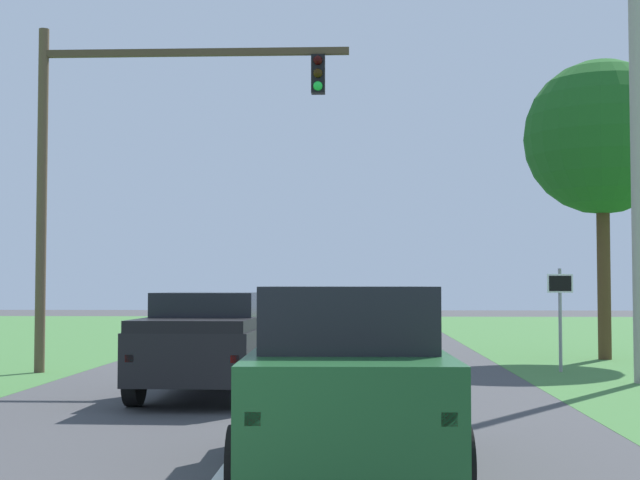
% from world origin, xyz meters
% --- Properties ---
extents(ground_plane, '(120.00, 120.00, 0.00)m').
position_xyz_m(ground_plane, '(0.00, 9.30, 0.00)').
color(ground_plane, '#424244').
extents(red_suv_near, '(2.38, 4.64, 2.02)m').
position_xyz_m(red_suv_near, '(1.34, 4.49, 1.05)').
color(red_suv_near, '#194C23').
rests_on(red_suv_near, ground_plane).
extents(pickup_truck_lead, '(2.41, 5.32, 1.90)m').
position_xyz_m(pickup_truck_lead, '(-1.25, 11.29, 0.98)').
color(pickup_truck_lead, black).
rests_on(pickup_truck_lead, ground_plane).
extents(traffic_light, '(7.34, 0.40, 8.09)m').
position_xyz_m(traffic_light, '(-4.14, 15.71, 5.31)').
color(traffic_light, brown).
rests_on(traffic_light, ground_plane).
extents(keep_moving_sign, '(0.60, 0.09, 2.42)m').
position_xyz_m(keep_moving_sign, '(6.19, 16.35, 1.55)').
color(keep_moving_sign, gray).
rests_on(keep_moving_sign, ground_plane).
extents(oak_tree_right, '(4.27, 4.27, 8.26)m').
position_xyz_m(oak_tree_right, '(8.18, 20.11, 6.09)').
color(oak_tree_right, '#4C351E').
rests_on(oak_tree_right, ground_plane).
extents(utility_pole_right, '(0.28, 0.28, 8.82)m').
position_xyz_m(utility_pole_right, '(7.31, 13.90, 4.41)').
color(utility_pole_right, '#9E998E').
rests_on(utility_pole_right, ground_plane).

